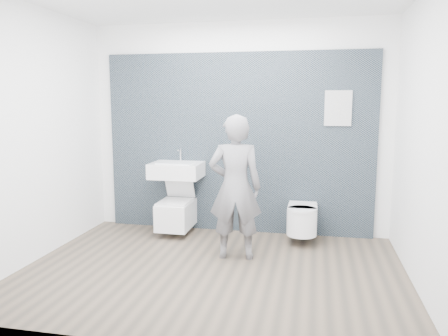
% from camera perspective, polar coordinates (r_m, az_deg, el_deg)
% --- Properties ---
extents(ground, '(4.00, 4.00, 0.00)m').
position_cam_1_polar(ground, '(4.74, -1.52, -13.13)').
color(ground, brown).
rests_on(ground, ground).
extents(room_shell, '(4.00, 4.00, 4.00)m').
position_cam_1_polar(room_shell, '(4.40, -1.62, 8.39)').
color(room_shell, white).
rests_on(room_shell, ground).
extents(tile_wall, '(3.60, 0.06, 2.40)m').
position_cam_1_polar(tile_wall, '(6.10, 1.69, -8.10)').
color(tile_wall, black).
rests_on(tile_wall, ground).
extents(washbasin, '(0.67, 0.50, 0.50)m').
position_cam_1_polar(washbasin, '(5.83, -6.22, -0.23)').
color(washbasin, white).
rests_on(washbasin, ground).
extents(toilet_square, '(0.42, 0.60, 0.77)m').
position_cam_1_polar(toilet_square, '(5.90, -6.27, -5.83)').
color(toilet_square, white).
rests_on(toilet_square, ground).
extents(toilet_rounded, '(0.37, 0.63, 0.34)m').
position_cam_1_polar(toilet_rounded, '(5.60, 10.16, -6.60)').
color(toilet_rounded, white).
rests_on(toilet_rounded, ground).
extents(info_placard, '(0.33, 0.03, 0.44)m').
position_cam_1_polar(info_placard, '(5.98, 14.05, -8.72)').
color(info_placard, white).
rests_on(info_placard, ground).
extents(visitor, '(0.64, 0.47, 1.63)m').
position_cam_1_polar(visitor, '(4.87, 1.47, -2.55)').
color(visitor, slate).
rests_on(visitor, ground).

